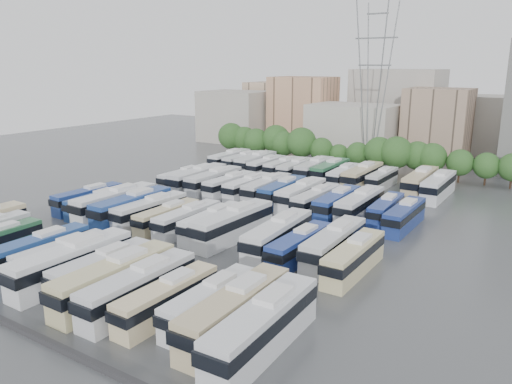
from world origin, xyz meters
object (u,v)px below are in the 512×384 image
Objects in this scene: bus_r1_s10 at (278,236)px; bus_r1_s1 at (98,203)px; bus_r2_s10 at (337,203)px; bus_r3_s7 at (330,171)px; bus_r0_s9 at (139,288)px; bus_r1_s13 at (354,257)px; bus_r1_s0 at (88,198)px; bus_r3_s4 at (283,167)px; bus_r0_s11 at (211,302)px; bus_r1_s3 at (132,207)px; bus_r0_s13 at (263,326)px; bus_r2_s2 at (198,179)px; bus_r0_s8 at (115,279)px; bus_r1_s6 at (188,219)px; bus_r2_s7 at (283,191)px; bus_r0_s12 at (236,311)px; bus_r0_s6 at (72,263)px; bus_r3_s8 at (344,176)px; bus_r2_s4 at (229,185)px; bus_r3_s6 at (314,170)px; bus_r0_s4 at (39,250)px; bus_r3_s12 at (420,182)px; bus_r2_s1 at (184,178)px; bus_r3_s10 at (382,179)px; bus_r3_s2 at (256,162)px; bus_r0_s7 at (103,269)px; bus_r2_s11 at (360,205)px; bus_r2_s9 at (316,200)px; bus_r1_s12 at (334,244)px; bus_r1_s5 at (167,217)px; bus_r3_s0 at (230,159)px; bus_r2_s5 at (248,187)px; bus_r3_s9 at (363,176)px; bus_r3_s3 at (266,166)px; electricity_pylon at (374,77)px; bus_r0_s5 at (62,255)px; bus_r2_s3 at (214,181)px; bus_r1_s4 at (150,211)px; bus_r0_s10 at (167,298)px; bus_r2_s8 at (301,194)px.

bus_r1_s1 is at bearing 179.10° from bus_r1_s10.
bus_r3_s7 reaches higher than bus_r2_s10.
bus_r0_s9 is 22.08m from bus_r1_s13.
bus_r1_s0 is 1.03× the size of bus_r3_s4.
bus_r1_s3 reaches higher than bus_r0_s11.
bus_r1_s13 reaches higher than bus_r0_s11.
bus_r0_s13 reaches higher than bus_r2_s2.
bus_r0_s8 is 1.18× the size of bus_r1_s6.
bus_r0_s12 is at bearing -67.26° from bus_r2_s7.
bus_r3_s8 is at bearing 83.77° from bus_r0_s6.
bus_r3_s8 is (13.27, 16.94, -0.00)m from bus_r2_s4.
bus_r0_s13 is at bearing -70.31° from bus_r3_s6.
bus_r0_s8 is (13.29, -1.15, 0.26)m from bus_r0_s4.
bus_r1_s3 is 0.99× the size of bus_r3_s12.
bus_r2_s1 is 35.06m from bus_r3_s10.
bus_r1_s6 is 38.55m from bus_r3_s2.
bus_r2_s11 is at bearing 70.18° from bus_r0_s7.
bus_r0_s13 is 46.30m from bus_r1_s0.
bus_r2_s9 is (-3.52, 17.23, -0.24)m from bus_r1_s10.
bus_r1_s10 is 9.88m from bus_r1_s13.
bus_r1_s12 is 1.00× the size of bus_r2_s11.
bus_r1_s5 is at bearing -110.11° from bus_r2_s7.
bus_r2_s5 is at bearing -47.13° from bus_r3_s0.
bus_r3_s9 is (29.69, 35.61, 0.31)m from bus_r1_s0.
bus_r3_s2 is 13.19m from bus_r3_s6.
bus_r3_s10 is at bearing 86.30° from bus_r0_s9.
bus_r3_s2 reaches higher than bus_r3_s3.
electricity_pylon reaches higher than bus_r2_s5.
bus_r1_s12 reaches higher than bus_r0_s11.
bus_r3_s2 reaches higher than bus_r1_s1.
bus_r0_s5 is at bearing -104.03° from bus_r3_s9.
bus_r1_s10 is at bearing -30.31° from bus_r2_s1.
bus_r0_s6 reaches higher than bus_r1_s6.
bus_r3_s10 is at bearing 3.56° from bus_r3_s4.
bus_r2_s3 is at bearing -125.65° from bus_r3_s7.
bus_r2_s2 is at bearing 125.88° from bus_r1_s6.
bus_r1_s6 is (-0.28, 18.09, -0.34)m from bus_r0_s6.
bus_r2_s11 is 1.10× the size of bus_r3_s8.
bus_r0_s4 reaches higher than bus_r3_s8.
bus_r2_s4 is (3.31, -0.07, -0.21)m from bus_r2_s3.
bus_r0_s5 is 17.04m from bus_r1_s4.
bus_r1_s5 is 0.95× the size of bus_r2_s1.
bus_r1_s10 is at bearing 2.76° from bus_r1_s5.
bus_r1_s1 is 0.81× the size of bus_r3_s9.
bus_r0_s7 is 1.07× the size of bus_r3_s10.
bus_r1_s12 reaches higher than bus_r3_s2.
bus_r3_s7 is at bearing 101.37° from bus_r0_s10.
bus_r0_s6 is at bearing -102.51° from bus_r3_s10.
bus_r2_s8 is 1.11× the size of bus_r3_s3.
bus_r0_s12 is at bearing -41.09° from bus_r1_s6.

